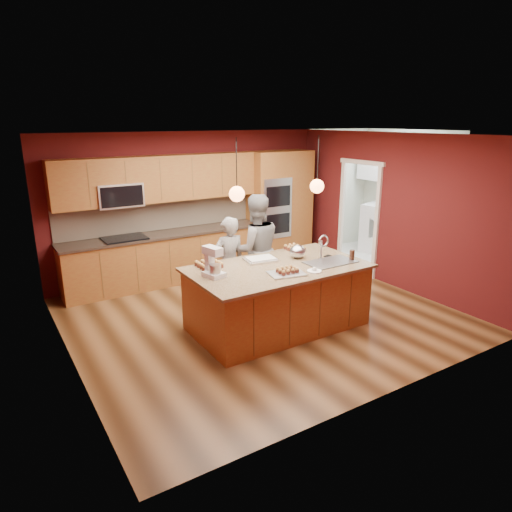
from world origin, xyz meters
TOP-DOWN VIEW (x-y plane):
  - floor at (0.00, 0.00)m, footprint 5.50×5.50m
  - ceiling at (0.00, 0.00)m, footprint 5.50×5.50m
  - wall_back at (0.00, 2.50)m, footprint 5.50×0.00m
  - wall_front at (0.00, -2.50)m, footprint 5.50×0.00m
  - wall_left at (-2.75, 0.00)m, footprint 0.00×5.00m
  - wall_right at (2.75, 0.00)m, footprint 0.00×5.00m
  - cabinet_run at (-0.68, 2.25)m, footprint 3.74×0.64m
  - oven_column at (1.85, 2.19)m, footprint 1.30×0.62m
  - doorway_trim at (2.73, 0.80)m, footprint 0.08×1.11m
  - laundry_room at (4.35, 1.20)m, footprint 2.60×2.70m
  - pendant_left at (-0.65, -0.43)m, footprint 0.20×0.20m
  - pendant_right at (0.65, -0.43)m, footprint 0.20×0.20m
  - island at (0.01, -0.44)m, footprint 2.51×1.40m
  - person_left at (-0.27, 0.52)m, footprint 0.55×0.37m
  - person_right at (0.22, 0.52)m, footprint 1.02×0.88m
  - stand_mixer at (-0.97, -0.34)m, footprint 0.27×0.33m
  - sheet_cake at (-0.07, -0.09)m, footprint 0.50×0.40m
  - cooling_rack at (-0.10, -0.78)m, footprint 0.53×0.42m
  - mixing_bowl at (0.48, -0.26)m, footprint 0.24×0.24m
  - plate at (0.29, -0.89)m, footprint 0.20×0.20m
  - tumbler at (1.09, -0.76)m, footprint 0.08×0.08m
  - phone at (0.91, -0.43)m, footprint 0.13×0.10m
  - cupcakes_left at (-0.83, 0.07)m, footprint 0.34×0.34m
  - cupcakes_rack at (-0.07, -0.76)m, footprint 0.29×0.22m
  - cupcakes_right at (0.68, 0.10)m, footprint 0.25×0.34m
  - washer at (4.22, 0.84)m, footprint 0.67×0.68m
  - dryer at (4.19, 1.56)m, footprint 0.83×0.85m

SIDE VIEW (x-z plane):
  - floor at x=0.00m, z-range 0.00..0.00m
  - island at x=0.01m, z-range -0.18..1.12m
  - washer at x=4.22m, z-range 0.00..0.95m
  - dryer at x=4.19m, z-range 0.00..1.09m
  - person_left at x=-0.27m, z-range 0.00..1.49m
  - person_right at x=0.22m, z-range 0.00..1.80m
  - phone at x=0.91m, z-range 0.92..0.93m
  - plate at x=0.29m, z-range 0.92..0.94m
  - cooling_rack at x=-0.10m, z-range 0.92..0.94m
  - sheet_cake at x=-0.07m, z-range 0.92..0.97m
  - cupcakes_left at x=-0.83m, z-range 0.92..1.00m
  - cupcakes_right at x=0.68m, z-range 0.92..1.00m
  - cupcakes_rack at x=-0.07m, z-range 0.94..1.01m
  - cabinet_run at x=-0.68m, z-range -0.17..2.13m
  - tumbler at x=1.09m, z-range 0.92..1.07m
  - mixing_bowl at x=0.48m, z-range 0.92..1.12m
  - doorway_trim at x=2.73m, z-range -0.05..2.15m
  - stand_mixer at x=-0.97m, z-range 0.89..1.30m
  - oven_column at x=1.85m, z-range 0.00..2.30m
  - wall_back at x=0.00m, z-range -1.40..4.10m
  - wall_front at x=0.00m, z-range -1.40..4.10m
  - wall_left at x=-2.75m, z-range -1.15..3.85m
  - wall_right at x=2.75m, z-range -1.15..3.85m
  - laundry_room at x=4.35m, z-range 0.60..3.30m
  - pendant_left at x=-0.65m, z-range 1.60..2.40m
  - pendant_right at x=0.65m, z-range 1.60..2.40m
  - ceiling at x=0.00m, z-range 2.70..2.70m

